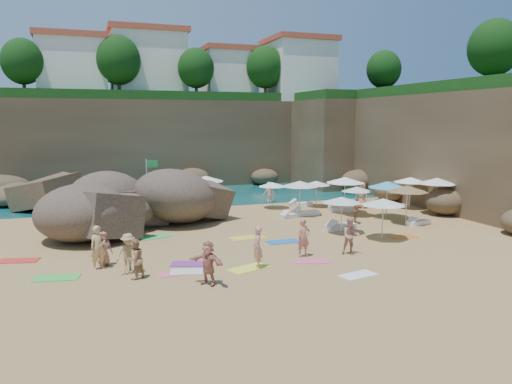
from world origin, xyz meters
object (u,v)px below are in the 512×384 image
object	(u,v)px
person_stand_6	(257,247)
person_stand_3	(356,211)
parasol_1	(316,183)
person_stand_4	(362,195)
lounger_0	(291,216)
parasol_0	(206,179)
person_stand_2	(269,192)
person_stand_5	(154,195)
flag_pole	(149,181)
rock_outcrop	(162,233)
parasol_2	(356,189)
person_stand_1	(135,259)
person_stand_0	(98,247)

from	to	relation	value
person_stand_6	person_stand_3	bearing A→B (deg)	140.95
parasol_1	person_stand_4	xyz separation A→B (m)	(2.84, -1.49, -0.80)
lounger_0	parasol_0	bearing A→B (deg)	115.88
person_stand_2	person_stand_4	bearing A→B (deg)	148.30
person_stand_4	person_stand_5	distance (m)	14.71
lounger_0	flag_pole	bearing A→B (deg)	146.24
person_stand_4	person_stand_3	bearing A→B (deg)	-66.31
lounger_0	person_stand_5	size ratio (longest dim) A/B	0.84
person_stand_2	person_stand_6	world-z (taller)	person_stand_6
rock_outcrop	person_stand_2	world-z (taller)	rock_outcrop
parasol_2	person_stand_4	world-z (taller)	parasol_2
person_stand_5	person_stand_2	bearing A→B (deg)	-30.82
flag_pole	person_stand_6	size ratio (longest dim) A/B	2.11
parasol_0	person_stand_5	world-z (taller)	parasol_0
rock_outcrop	person_stand_5	size ratio (longest dim) A/B	4.71
lounger_0	person_stand_4	xyz separation A→B (m)	(6.07, 1.52, 0.81)
rock_outcrop	person_stand_2	size ratio (longest dim) A/B	5.66
parasol_1	person_stand_5	xyz separation A→B (m)	(-11.04, 3.39, -0.79)
rock_outcrop	person_stand_6	world-z (taller)	person_stand_6
flag_pole	person_stand_5	world-z (taller)	flag_pole
lounger_0	person_stand_6	distance (m)	11.29
parasol_1	person_stand_4	world-z (taller)	parasol_1
person_stand_2	person_stand_5	xyz separation A→B (m)	(-8.58, 0.40, 0.16)
lounger_0	person_stand_5	bearing A→B (deg)	121.96
person_stand_1	person_stand_4	size ratio (longest dim) A/B	0.86
flag_pole	parasol_1	bearing A→B (deg)	3.35
parasol_0	person_stand_6	distance (m)	14.34
rock_outcrop	person_stand_5	distance (m)	8.10
parasol_1	person_stand_6	world-z (taller)	parasol_1
rock_outcrop	person_stand_4	xyz separation A→B (m)	(14.57, 3.13, 0.93)
rock_outcrop	person_stand_0	xyz separation A→B (m)	(-3.53, -5.97, 0.93)
parasol_0	parasol_2	distance (m)	10.22
parasol_0	person_stand_2	bearing A→B (deg)	15.60
parasol_0	person_stand_3	world-z (taller)	parasol_0
person_stand_4	person_stand_5	xyz separation A→B (m)	(-13.88, 4.88, 0.01)
parasol_1	person_stand_5	size ratio (longest dim) A/B	1.06
rock_outcrop	person_stand_6	size ratio (longest dim) A/B	4.88
person_stand_2	person_stand_5	distance (m)	8.59
parasol_1	person_stand_5	distance (m)	11.58
rock_outcrop	person_stand_6	bearing A→B (deg)	-71.12
parasol_0	person_stand_3	bearing A→B (deg)	-45.55
rock_outcrop	parasol_1	world-z (taller)	parasol_1
lounger_0	person_stand_0	distance (m)	14.24
person_stand_3	person_stand_6	xyz separation A→B (m)	(-8.67, -6.67, 0.11)
person_stand_0	person_stand_5	world-z (taller)	person_stand_5
person_stand_4	person_stand_6	world-z (taller)	person_stand_4
parasol_1	person_stand_2	bearing A→B (deg)	129.48
parasol_0	parasol_2	world-z (taller)	parasol_0
person_stand_2	parasol_1	bearing A→B (deg)	137.99
rock_outcrop	lounger_0	xyz separation A→B (m)	(8.50, 1.61, 0.12)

